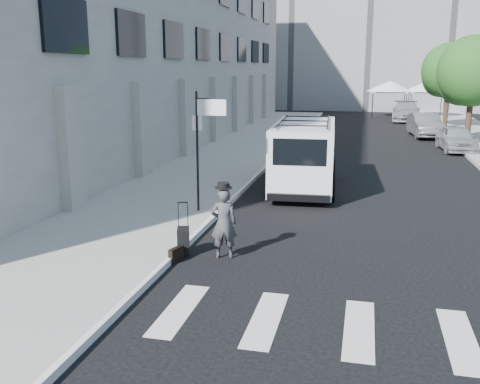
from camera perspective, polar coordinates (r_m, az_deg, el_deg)
The scene contains 15 objects.
ground at distance 12.44m, azimuth 2.59°, elevation -7.09°, with size 120.00×120.00×0.00m, color black.
sidewalk_left at distance 28.53m, azimuth 0.18°, elevation 4.60°, with size 4.50×48.00×0.15m, color gray.
building_left at distance 32.53m, azimuth -12.01°, elevation 15.84°, with size 10.00×44.00×12.00m, color gray.
sign_pole at distance 15.45m, azimuth -3.78°, elevation 6.98°, with size 1.03×0.07×3.50m.
tree_near at distance 32.09m, azimuth 23.37°, elevation 11.49°, with size 3.80×3.83×6.03m.
tree_far at distance 40.99m, azimuth 21.24°, elevation 11.79°, with size 3.80×3.83×6.03m.
tent_left at distance 49.54m, azimuth 15.69°, elevation 10.80°, with size 4.00×4.00×3.20m.
tent_right at distance 50.27m, azimuth 19.37°, elevation 10.58°, with size 4.00×4.00×3.20m.
businessman at distance 12.24m, azimuth -1.75°, elevation -3.36°, with size 0.60×0.40×1.65m, color #3E3E40.
briefcase at distance 12.25m, azimuth -6.83°, elevation -6.66°, with size 0.12×0.44×0.34m, color black.
suitcase at distance 12.65m, azimuth -6.06°, elevation -5.24°, with size 0.40×0.51×1.23m.
cargo_van at distance 19.64m, azimuth 6.89°, elevation 4.03°, with size 2.53×6.44×2.38m.
parked_car_a at distance 30.47m, azimuth 22.06°, elevation 5.34°, with size 1.61×4.00×1.36m, color #ACB0B4.
parked_car_b at distance 36.11m, azimuth 19.13°, elevation 6.76°, with size 1.59×4.56×1.50m, color #5B5F63.
parked_car_c at distance 46.55m, azimuth 17.30°, elevation 8.20°, with size 2.20×5.42×1.57m, color #93959A.
Camera 1 is at (2.13, -11.48, 4.29)m, focal length 40.00 mm.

